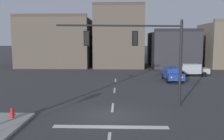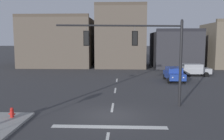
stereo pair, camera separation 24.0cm
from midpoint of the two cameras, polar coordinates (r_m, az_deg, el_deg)
ground_plane at (r=15.77m, az=0.23°, el=-10.61°), size 400.00×400.00×0.00m
stop_bar_paint at (r=13.88m, az=-0.12°, el=-13.07°), size 6.40×0.50×0.01m
lane_centreline at (r=17.69m, az=0.50°, el=-8.65°), size 0.16×26.40×0.01m
signal_mast_near_side at (r=17.25m, az=7.75°, el=5.37°), size 8.64×1.34×6.21m
car_lot_nearside at (r=34.69m, az=18.47°, el=0.10°), size 4.47×1.95×1.61m
car_lot_middle at (r=29.61m, az=14.40°, el=-0.87°), size 1.95×4.47×1.61m
fire_hydrant at (r=16.08m, az=-21.81°, el=-9.54°), size 0.40×0.30×0.75m
building_row at (r=45.72m, az=3.79°, el=6.26°), size 44.12×13.44×10.85m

